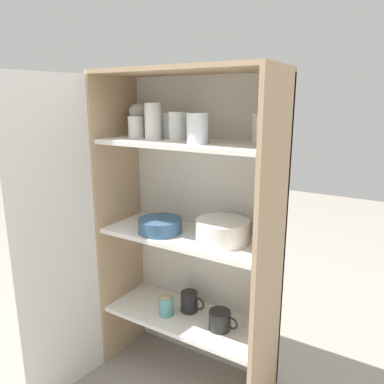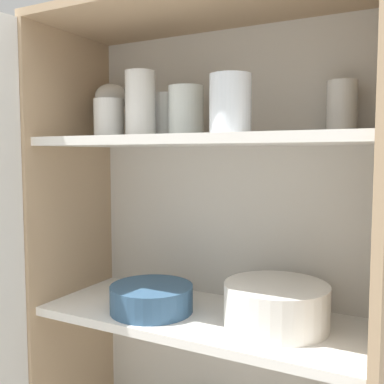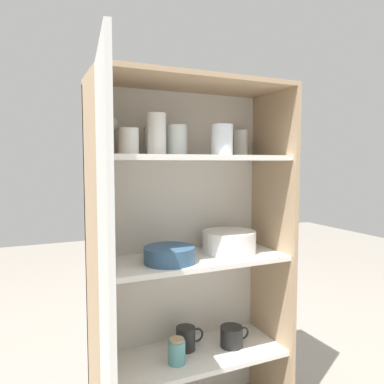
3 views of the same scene
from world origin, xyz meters
name	(u,v)px [view 2 (image 2 of 3)]	position (x,y,z in m)	size (l,w,h in m)	color
cupboard_back_panel	(229,300)	(0.00, 0.30, 0.68)	(0.77, 0.02, 1.35)	silver
cupboard_side_left	(75,295)	(-0.38, 0.14, 0.68)	(0.02, 0.33, 1.35)	tan
cupboard_side_right	(382,354)	(0.38, 0.14, 0.68)	(0.02, 0.33, 1.35)	tan
cupboard_top_panel	(203,8)	(0.00, 0.14, 1.36)	(0.77, 0.33, 0.02)	tan
shelf_board_middle	(202,318)	(0.00, 0.14, 0.68)	(0.73, 0.29, 0.02)	white
shelf_board_upper	(203,141)	(0.00, 0.14, 1.08)	(0.73, 0.29, 0.02)	white
tumbler_glass_0	(342,108)	(0.28, 0.24, 1.15)	(0.06, 0.06, 0.11)	white
tumbler_glass_1	(230,104)	(0.09, 0.08, 1.15)	(0.08, 0.08, 0.12)	white
tumbler_glass_2	(186,112)	(-0.05, 0.17, 1.15)	(0.08, 0.08, 0.11)	white
tumbler_glass_3	(109,119)	(-0.25, 0.14, 1.14)	(0.07, 0.07, 0.09)	white
tumbler_glass_4	(140,104)	(-0.15, 0.13, 1.17)	(0.07, 0.07, 0.15)	white
tumbler_glass_5	(166,116)	(-0.13, 0.21, 1.14)	(0.08, 0.08, 0.11)	white
wine_glass_0	(112,99)	(-0.31, 0.22, 1.20)	(0.09, 0.09, 0.15)	white
plate_stack_white	(276,305)	(0.17, 0.15, 0.74)	(0.22, 0.22, 0.09)	white
mixing_bowl_large	(152,297)	(-0.11, 0.11, 0.72)	(0.19, 0.19, 0.06)	#33567A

